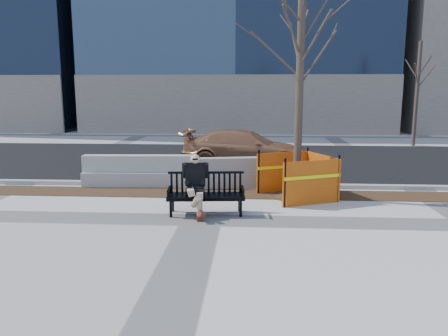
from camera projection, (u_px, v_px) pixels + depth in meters
The scene contains 11 objects.
ground at pixel (202, 220), 10.00m from camera, with size 120.00×120.00×0.00m, color beige.
mulch_strip at pixel (212, 193), 12.56m from camera, with size 40.00×1.20×0.02m, color #47301C.
asphalt_street at pixel (225, 160), 18.65m from camera, with size 60.00×10.40×0.01m, color black.
curb at pixel (215, 185), 13.48m from camera, with size 60.00×0.25×0.12m, color #9E9B93.
bench at pixel (206, 214), 10.50m from camera, with size 1.90×0.68×1.01m, color black, non-canonical shape.
seated_man at pixel (196, 213), 10.54m from camera, with size 0.62×1.04×1.45m, color black, non-canonical shape.
tree_fence at pixel (296, 198), 12.09m from camera, with size 2.56×2.56×6.41m, color orange, non-canonical shape.
sedan at pixel (244, 166), 17.18m from camera, with size 2.01×4.95×1.44m, color #A36A44.
jersey_barrier_left at pixel (139, 186), 13.60m from camera, with size 3.43×0.69×0.98m, color #A6A49B, non-canonical shape.
jersey_barrier_right at pixel (243, 187), 13.49m from camera, with size 3.24×0.65×0.93m, color gray, non-canonical shape.
far_tree_right at pixel (413, 146), 23.42m from camera, with size 2.20×2.20×5.94m, color #4E3F32, non-canonical shape.
Camera 1 is at (1.13, -9.58, 2.96)m, focal length 34.64 mm.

